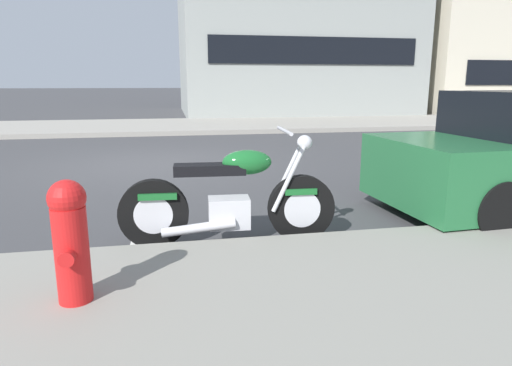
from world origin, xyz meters
The scene contains 6 objects.
ground_plane centered at (0.00, 0.00, 0.00)m, with size 260.00×260.00×0.00m, color #3D3D3F.
sidewalk_far_curb centered at (12.00, 7.29, 0.07)m, with size 120.00×5.00×0.14m, color gray.
parking_stall_stripe centered at (0.00, -4.19, 0.00)m, with size 0.12×2.20×0.01m, color silver.
parked_motorcycle centered at (0.93, -4.64, 0.44)m, with size 2.12×0.62×1.13m.
fire_hydrant centered at (-0.29, -5.90, 0.58)m, with size 0.24×0.36×0.83m.
townhouse_near_left centered at (18.88, 14.98, 4.56)m, with size 12.69×10.85×9.13m.
Camera 1 is at (0.37, -8.82, 1.57)m, focal length 31.29 mm.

